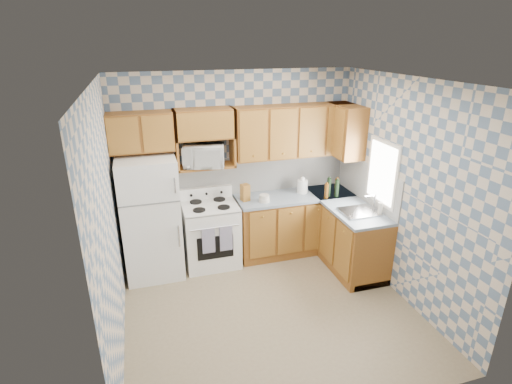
{
  "coord_description": "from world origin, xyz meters",
  "views": [
    {
      "loc": [
        -1.31,
        -3.82,
        3.1
      ],
      "look_at": [
        0.05,
        0.75,
        1.25
      ],
      "focal_mm": 28.0,
      "sensor_mm": 36.0,
      "label": 1
    }
  ],
  "objects_px": {
    "microwave": "(204,156)",
    "electric_kettle": "(302,187)",
    "refrigerator": "(151,218)",
    "stove_body": "(211,235)"
  },
  "relations": [
    {
      "from": "microwave",
      "to": "electric_kettle",
      "type": "xyz_separation_m",
      "value": [
        1.45,
        -0.06,
        -0.58
      ]
    },
    {
      "from": "refrigerator",
      "to": "microwave",
      "type": "height_order",
      "value": "microwave"
    },
    {
      "from": "stove_body",
      "to": "microwave",
      "type": "bearing_deg",
      "value": 103.02
    },
    {
      "from": "stove_body",
      "to": "electric_kettle",
      "type": "distance_m",
      "value": 1.53
    },
    {
      "from": "microwave",
      "to": "electric_kettle",
      "type": "height_order",
      "value": "microwave"
    },
    {
      "from": "stove_body",
      "to": "refrigerator",
      "type": "bearing_deg",
      "value": -178.22
    },
    {
      "from": "refrigerator",
      "to": "electric_kettle",
      "type": "relative_size",
      "value": 8.46
    },
    {
      "from": "electric_kettle",
      "to": "microwave",
      "type": "bearing_deg",
      "value": 177.74
    },
    {
      "from": "stove_body",
      "to": "microwave",
      "type": "distance_m",
      "value": 1.16
    },
    {
      "from": "refrigerator",
      "to": "microwave",
      "type": "distance_m",
      "value": 1.1
    }
  ]
}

